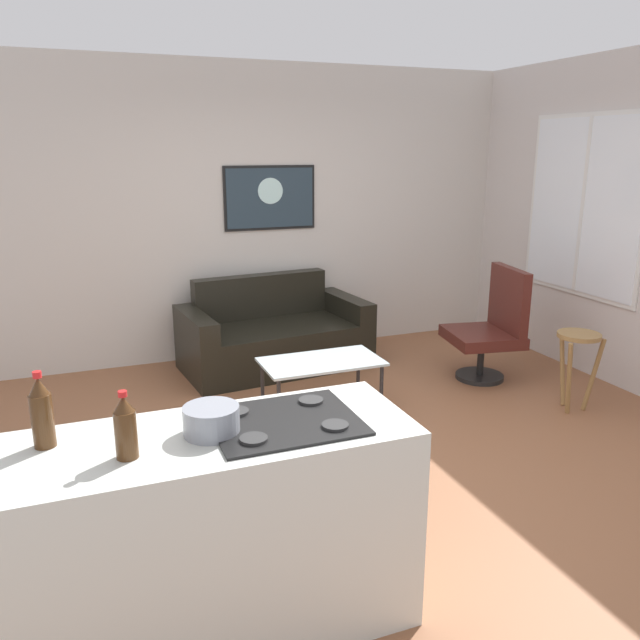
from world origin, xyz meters
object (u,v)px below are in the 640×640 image
object	(u,v)px
mixing_bowl	(211,421)
wall_painting	(270,198)
soda_bottle_2	(125,428)
coffee_table	(321,365)
soda_bottle	(42,413)
bar_stool	(577,350)
armchair	(492,327)
couch	(274,337)

from	to	relation	value
mixing_bowl	wall_painting	world-z (taller)	wall_painting
soda_bottle_2	wall_painting	xyz separation A→B (m)	(1.70, 3.76, 0.52)
soda_bottle_2	wall_painting	size ratio (longest dim) A/B	0.29
coffee_table	wall_painting	distance (m)	2.02
soda_bottle	mixing_bowl	size ratio (longest dim) A/B	1.34
soda_bottle_2	wall_painting	world-z (taller)	wall_painting
bar_stool	soda_bottle	distance (m)	3.97
armchair	wall_painting	bearing A→B (deg)	136.51
coffee_table	wall_painting	size ratio (longest dim) A/B	1.01
coffee_table	bar_stool	bearing A→B (deg)	-20.13
soda_bottle	armchair	bearing A→B (deg)	29.94
couch	soda_bottle_2	xyz separation A→B (m)	(-1.56, -3.28, 0.75)
couch	mixing_bowl	bearing A→B (deg)	-111.06
mixing_bowl	wall_painting	bearing A→B (deg)	69.57
mixing_bowl	coffee_table	bearing A→B (deg)	58.07
soda_bottle	mixing_bowl	xyz separation A→B (m)	(0.61, -0.12, -0.08)
coffee_table	mixing_bowl	size ratio (longest dim) A/B	4.12
coffee_table	soda_bottle_2	size ratio (longest dim) A/B	3.54
armchair	soda_bottle_2	bearing A→B (deg)	-145.42
coffee_table	armchair	size ratio (longest dim) A/B	0.92
bar_stool	wall_painting	size ratio (longest dim) A/B	0.69
armchair	mixing_bowl	size ratio (longest dim) A/B	4.48
armchair	soda_bottle	size ratio (longest dim) A/B	3.33
couch	mixing_bowl	xyz separation A→B (m)	(-1.23, -3.20, 0.69)
armchair	mixing_bowl	world-z (taller)	mixing_bowl
coffee_table	mixing_bowl	bearing A→B (deg)	-121.93
coffee_table	soda_bottle_2	world-z (taller)	soda_bottle_2
couch	soda_bottle	size ratio (longest dim) A/B	5.89
armchair	soda_bottle_2	size ratio (longest dim) A/B	3.86
mixing_bowl	couch	bearing A→B (deg)	68.94
coffee_table	soda_bottle	bearing A→B (deg)	-134.64
bar_stool	soda_bottle	xyz separation A→B (m)	(-3.74, -1.21, 0.56)
armchair	soda_bottle_2	world-z (taller)	soda_bottle_2
armchair	wall_painting	world-z (taller)	wall_painting
bar_stool	couch	bearing A→B (deg)	135.38
wall_painting	soda_bottle_2	bearing A→B (deg)	-114.31
mixing_bowl	bar_stool	bearing A→B (deg)	23.00
coffee_table	bar_stool	world-z (taller)	bar_stool
armchair	wall_painting	size ratio (longest dim) A/B	1.10
couch	armchair	bearing A→B (deg)	-30.94
bar_stool	wall_painting	xyz separation A→B (m)	(-1.76, 2.34, 1.05)
mixing_bowl	soda_bottle	bearing A→B (deg)	168.93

